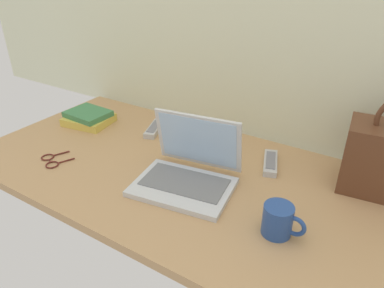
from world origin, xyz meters
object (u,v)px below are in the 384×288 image
at_px(coffee_mug, 279,220).
at_px(remote_control_far, 270,163).
at_px(remote_control_near, 155,128).
at_px(eyeglasses, 51,161).
at_px(book_stack, 89,118).
at_px(laptop, 188,170).

xyz_separation_m(coffee_mug, remote_control_far, (-0.14, 0.32, -0.03)).
distance_m(remote_control_near, eyeglasses, 0.44).
bearing_deg(book_stack, eyeglasses, -67.48).
height_order(laptop, coffee_mug, laptop).
relative_size(eyeglasses, book_stack, 0.62).
height_order(coffee_mug, remote_control_far, coffee_mug).
distance_m(remote_control_far, book_stack, 0.82).
distance_m(coffee_mug, remote_control_far, 0.35).
bearing_deg(remote_control_far, laptop, -128.24).
bearing_deg(book_stack, remote_control_near, 17.46).
xyz_separation_m(coffee_mug, book_stack, (-0.96, 0.23, -0.02)).
height_order(remote_control_near, eyeglasses, remote_control_near).
relative_size(coffee_mug, remote_control_far, 0.71).
xyz_separation_m(remote_control_far, book_stack, (-0.82, -0.09, 0.02)).
relative_size(laptop, eyeglasses, 2.58).
distance_m(remote_control_near, remote_control_far, 0.52).
bearing_deg(remote_control_far, coffee_mug, -65.93).
xyz_separation_m(laptop, coffee_mug, (0.34, -0.08, -0.00)).
relative_size(laptop, coffee_mug, 2.89).
distance_m(laptop, remote_control_far, 0.31).
relative_size(remote_control_near, eyeglasses, 1.26).
height_order(laptop, remote_control_far, laptop).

